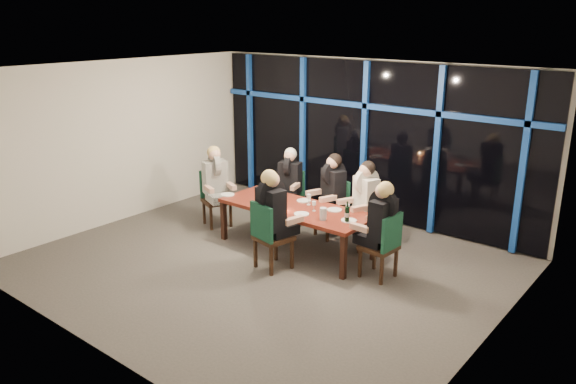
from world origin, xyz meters
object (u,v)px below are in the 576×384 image
chair_far_mid (335,205)px  diner_end_right (381,216)px  chair_far_left (291,194)px  diner_far_left (289,175)px  diner_far_mid (332,184)px  chair_far_right (367,214)px  wine_bottle (347,214)px  diner_far_right (364,192)px  chair_end_left (215,195)px  dining_table (296,210)px  chair_end_right (384,243)px  water_pitcher (323,214)px  diner_near_mid (273,205)px  diner_end_left (216,175)px  chair_near_mid (268,233)px

chair_far_mid → diner_end_right: (1.45, -0.98, 0.40)m
chair_far_left → diner_far_left: (0.02, -0.08, 0.39)m
chair_far_mid → diner_far_mid: bearing=-90.0°
chair_far_right → wine_bottle: 1.00m
diner_far_left → wine_bottle: diner_far_left is taller
diner_far_right → chair_end_left: bearing=-140.6°
dining_table → chair_far_right: bearing=44.4°
chair_far_left → diner_far_mid: bearing=-25.1°
dining_table → chair_far_right: chair_far_right is taller
chair_end_right → diner_end_right: diner_end_right is taller
chair_end_right → diner_far_mid: size_ratio=1.03×
chair_far_left → water_pitcher: 2.06m
chair_far_right → diner_far_left: diner_far_left is taller
diner_far_mid → water_pitcher: 1.23m
diner_far_mid → diner_far_right: 0.71m
dining_table → diner_near_mid: bearing=-76.6°
diner_end_left → water_pitcher: bearing=-70.8°
dining_table → diner_far_mid: 0.90m
diner_end_right → diner_far_left: bearing=-107.9°
chair_near_mid → diner_end_right: (1.44, 0.83, 0.37)m
chair_end_left → diner_far_mid: size_ratio=1.03×
chair_near_mid → diner_near_mid: bearing=-90.0°
chair_far_left → diner_far_right: size_ratio=0.98×
chair_end_left → wine_bottle: 2.98m
dining_table → diner_end_left: (-1.83, -0.03, 0.30)m
chair_far_mid → diner_end_right: bearing=-13.5°
diner_near_mid → wine_bottle: (0.86, 0.71, -0.15)m
chair_far_mid → diner_end_right: diner_end_right is taller
water_pitcher → chair_end_right: bearing=-10.0°
dining_table → diner_end_right: 1.64m
dining_table → chair_end_right: chair_end_right is taller
chair_end_left → diner_end_right: size_ratio=1.03×
diner_far_right → water_pitcher: (-0.11, -1.00, -0.13)m
chair_far_mid → diner_near_mid: 1.78m
chair_end_left → water_pitcher: (2.62, -0.24, 0.27)m
dining_table → chair_far_right: size_ratio=2.55×
chair_end_left → diner_far_right: (2.74, 0.76, 0.40)m
chair_end_left → chair_near_mid: 2.26m
chair_end_right → wine_bottle: 0.71m
chair_far_left → diner_far_mid: size_ratio=0.98×
chair_far_right → diner_far_mid: 0.84m
dining_table → chair_near_mid: bearing=-79.1°
chair_end_left → diner_far_left: diner_far_left is taller
diner_end_left → wine_bottle: diner_end_left is taller
diner_far_left → diner_far_mid: bearing=-20.9°
chair_far_right → chair_end_left: size_ratio=1.00×
chair_near_mid → diner_end_right: size_ratio=1.09×
chair_near_mid → water_pitcher: 0.89m
chair_far_left → chair_far_right: (1.76, -0.16, 0.02)m
chair_far_mid → chair_near_mid: bearing=-69.0°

